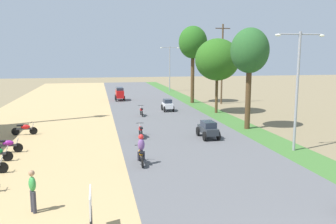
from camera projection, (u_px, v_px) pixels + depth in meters
The scene contains 16 objects.
parked_motorbike_fourth at pixel (7, 145), 20.79m from camera, with size 1.80×0.54×0.94m.
parked_motorbike_fifth at pixel (25, 128), 25.53m from camera, with size 1.80×0.54×0.94m.
street_signboard at pixel (90, 205), 11.08m from camera, with size 0.06×1.30×1.50m.
pedestrian_on_shoulder at pixel (33, 189), 12.79m from camera, with size 0.39×0.43×1.62m.
median_tree_nearest at pixel (250, 52), 26.90m from camera, with size 2.95×2.95×7.85m.
median_tree_second at pixel (217, 60), 34.77m from camera, with size 4.41×4.41×7.42m.
median_tree_third at pixel (193, 43), 42.07m from camera, with size 3.42×3.42×9.27m.
streetlamp_near at pixel (297, 83), 20.77m from camera, with size 3.16×0.20×7.11m.
streetlamp_mid at pixel (170, 65), 57.10m from camera, with size 3.16×0.20×7.23m.
utility_pole_near at pixel (222, 63), 41.78m from camera, with size 1.80×0.20×9.46m.
car_sedan_charcoal at pixel (208, 129), 24.47m from camera, with size 1.10×2.26×1.19m.
car_hatchback_white at pixel (168, 105), 36.58m from camera, with size 1.04×2.00×1.23m.
car_van_red at pixel (120, 93), 45.16m from camera, with size 1.19×2.41×1.67m.
motorbike_foreground_rider at pixel (141, 150), 18.45m from camera, with size 0.54×1.80×1.66m.
motorbike_ahead_second at pixel (141, 130), 24.80m from camera, with size 0.54×1.80×0.94m.
motorbike_ahead_third at pixel (141, 111), 33.67m from camera, with size 0.54×1.80×0.94m.
Camera 1 is at (-5.84, -6.77, 5.76)m, focal length 37.50 mm.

